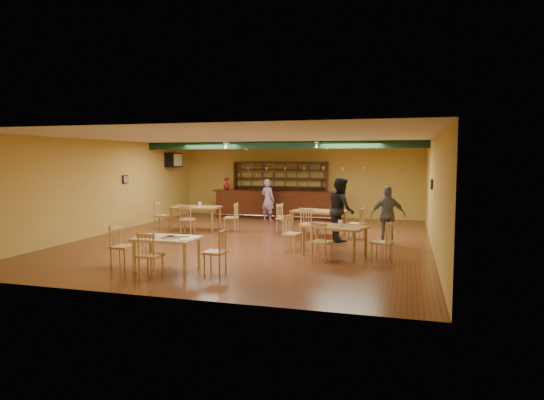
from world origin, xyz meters
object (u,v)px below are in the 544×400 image
(dining_table_d, at_px, (334,241))
(patron_bar, at_px, (268,200))
(bar_counter, at_px, (276,204))
(dining_table_a, at_px, (196,218))
(dining_table_b, at_px, (319,223))
(patron_right_a, at_px, (341,209))
(near_table, at_px, (167,254))

(dining_table_d, height_order, patron_bar, patron_bar)
(bar_counter, xyz_separation_m, dining_table_d, (3.38, -6.80, -0.19))
(dining_table_a, relative_size, patron_bar, 0.98)
(dining_table_a, relative_size, dining_table_d, 1.06)
(bar_counter, bearing_deg, dining_table_b, -57.26)
(patron_bar, bearing_deg, dining_table_b, 151.53)
(dining_table_b, bearing_deg, patron_right_a, -30.44)
(dining_table_a, bearing_deg, near_table, -74.78)
(near_table, distance_m, patron_bar, 8.49)
(dining_table_d, distance_m, near_table, 4.11)
(bar_counter, bearing_deg, patron_bar, -96.94)
(dining_table_d, xyz_separation_m, near_table, (-3.26, -2.50, -0.02))
(dining_table_b, height_order, patron_right_a, patron_right_a)
(patron_bar, bearing_deg, near_table, 112.54)
(patron_right_a, bearing_deg, patron_bar, 22.33)
(patron_bar, bearing_deg, dining_table_d, 141.26)
(near_table, bearing_deg, patron_right_a, 56.69)
(dining_table_b, xyz_separation_m, patron_right_a, (0.80, -0.80, 0.54))
(dining_table_b, relative_size, patron_bar, 0.98)
(dining_table_b, height_order, dining_table_d, dining_table_b)
(bar_counter, distance_m, near_table, 9.30)
(dining_table_a, height_order, dining_table_b, dining_table_a)
(bar_counter, bearing_deg, patron_right_a, -54.81)
(bar_counter, bearing_deg, near_table, -89.21)
(bar_counter, relative_size, near_table, 3.84)
(dining_table_b, distance_m, dining_table_d, 3.14)
(dining_table_b, relative_size, dining_table_d, 1.05)
(patron_right_a, bearing_deg, dining_table_d, 164.47)
(bar_counter, xyz_separation_m, dining_table_b, (2.44, -3.80, -0.17))
(dining_table_b, relative_size, near_table, 1.18)
(patron_right_a, bearing_deg, dining_table_b, 25.80)
(near_table, distance_m, patron_right_a, 5.67)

